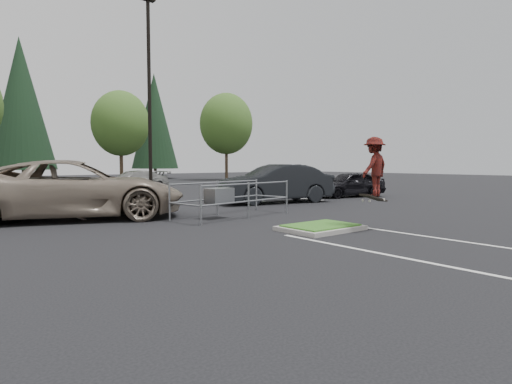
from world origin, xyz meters
TOP-DOWN VIEW (x-y plane):
  - ground at (0.00, 0.00)m, footprint 120.00×120.00m
  - grass_median at (0.00, 0.00)m, footprint 2.20×1.60m
  - stall_lines at (-1.35, 6.02)m, footprint 22.62×17.60m
  - light_pole at (0.50, 12.00)m, footprint 0.70×0.60m
  - decid_c at (5.99, 29.83)m, footprint 5.12×5.12m
  - decid_d at (17.99, 30.33)m, footprint 5.76×5.76m
  - conif_b at (0.00, 40.50)m, footprint 6.38×6.38m
  - conif_c at (14.00, 39.50)m, footprint 5.50×5.50m
  - cart_corral at (-0.67, 3.91)m, footprint 4.59×2.32m
  - skateboarder at (1.06, -1.00)m, footprint 1.13×0.75m
  - car_l_tan at (-4.71, 7.00)m, footprint 7.89×5.65m
  - car_r_charc at (4.50, 7.00)m, footprint 5.82×3.06m
  - car_r_black at (10.00, 7.00)m, footprint 4.45×2.60m
  - car_far_silver at (2.09, 18.00)m, footprint 4.99×2.48m

SIDE VIEW (x-z plane):
  - ground at x=0.00m, z-range 0.00..0.00m
  - stall_lines at x=-1.35m, z-range 0.00..0.01m
  - grass_median at x=0.00m, z-range 0.00..0.16m
  - car_far_silver at x=2.09m, z-range 0.00..1.39m
  - car_r_black at x=10.00m, z-range 0.00..1.42m
  - cart_corral at x=-0.67m, z-range 0.16..1.40m
  - car_r_charc at x=4.50m, z-range 0.00..1.83m
  - car_l_tan at x=-4.71m, z-range 0.00..2.00m
  - skateboarder at x=1.06m, z-range 0.87..2.69m
  - light_pole at x=0.50m, z-range -0.50..9.62m
  - decid_c at x=5.99m, z-range 1.06..9.45m
  - decid_d at x=17.99m, z-range 1.20..10.63m
  - conif_c at x=14.00m, z-range 0.60..13.10m
  - conif_b at x=0.00m, z-range 0.60..15.10m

